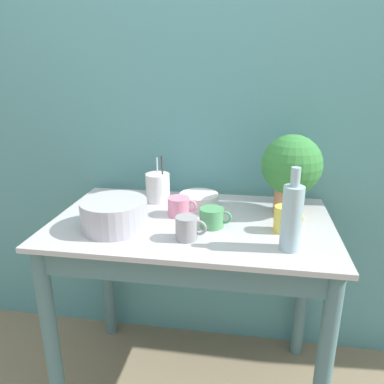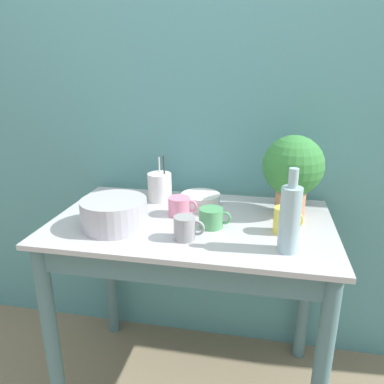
% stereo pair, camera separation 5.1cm
% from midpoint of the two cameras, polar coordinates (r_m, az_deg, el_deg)
% --- Properties ---
extents(wall_back, '(6.00, 0.05, 2.40)m').
position_cam_midpoint_polar(wall_back, '(1.81, 1.19, 11.04)').
color(wall_back, teal).
rests_on(wall_back, ground_plane).
extents(counter_table, '(1.12, 0.68, 0.85)m').
position_cam_midpoint_polar(counter_table, '(1.58, -1.08, -10.78)').
color(counter_table, slate).
rests_on(counter_table, ground_plane).
extents(potted_plant, '(0.25, 0.25, 0.33)m').
position_cam_midpoint_polar(potted_plant, '(1.58, 14.01, 3.50)').
color(potted_plant, tan).
rests_on(potted_plant, counter_table).
extents(bowl_wash_large, '(0.25, 0.25, 0.11)m').
position_cam_midpoint_polar(bowl_wash_large, '(1.46, -12.74, -3.36)').
color(bowl_wash_large, '#A8A8B2').
rests_on(bowl_wash_large, counter_table).
extents(bottle_tall, '(0.07, 0.07, 0.29)m').
position_cam_midpoint_polar(bottle_tall, '(1.28, 13.87, -3.66)').
color(bottle_tall, '#93B2BC').
rests_on(bottle_tall, counter_table).
extents(mug_yellow, '(0.11, 0.07, 0.10)m').
position_cam_midpoint_polar(mug_yellow, '(1.44, 12.91, -4.03)').
color(mug_yellow, '#E5CC4C').
rests_on(mug_yellow, counter_table).
extents(mug_grey, '(0.11, 0.08, 0.09)m').
position_cam_midpoint_polar(mug_grey, '(1.34, -1.85, -5.53)').
color(mug_grey, gray).
rests_on(mug_grey, counter_table).
extents(mug_pink, '(0.12, 0.09, 0.08)m').
position_cam_midpoint_polar(mug_pink, '(1.56, -2.90, -2.22)').
color(mug_pink, pink).
rests_on(mug_pink, counter_table).
extents(mug_green, '(0.12, 0.09, 0.08)m').
position_cam_midpoint_polar(mug_green, '(1.45, 2.07, -3.92)').
color(mug_green, '#4C935B').
rests_on(mug_green, counter_table).
extents(bowl_small_enamel_white, '(0.18, 0.18, 0.04)m').
position_cam_midpoint_polar(bowl_small_enamel_white, '(1.70, 0.32, -0.99)').
color(bowl_small_enamel_white, silver).
rests_on(bowl_small_enamel_white, counter_table).
extents(utensil_cup, '(0.11, 0.11, 0.22)m').
position_cam_midpoint_polar(utensil_cup, '(1.72, -6.08, 0.71)').
color(utensil_cup, silver).
rests_on(utensil_cup, counter_table).
extents(tray_board, '(0.21, 0.18, 0.02)m').
position_cam_midpoint_polar(tray_board, '(1.76, -12.68, -1.21)').
color(tray_board, '#99754C').
rests_on(tray_board, counter_table).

